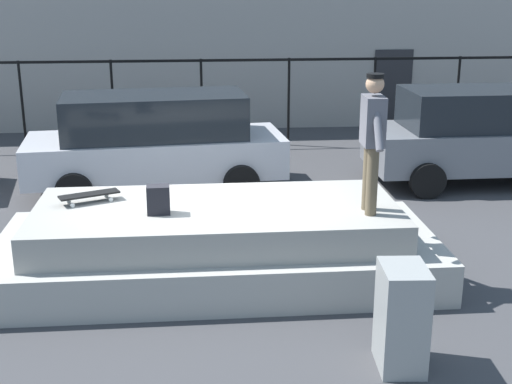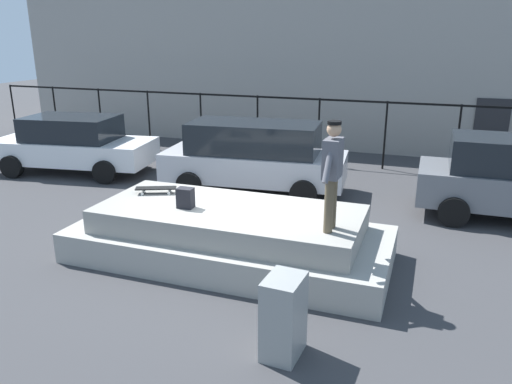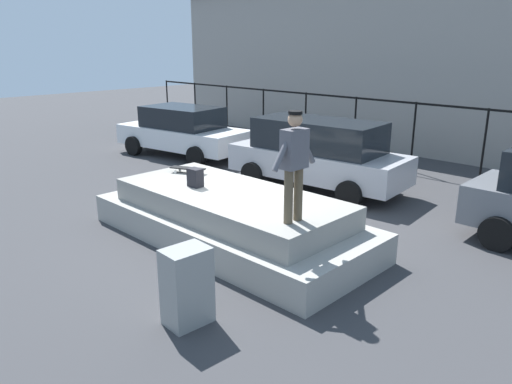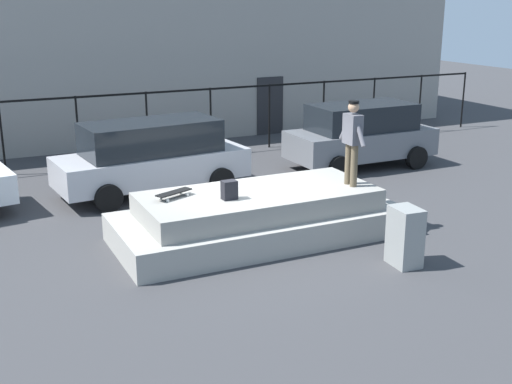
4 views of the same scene
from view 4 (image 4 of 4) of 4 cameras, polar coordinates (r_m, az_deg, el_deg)
ground_plane at (r=13.51m, az=-0.97°, el=-3.39°), size 60.00×60.00×0.00m
concrete_ledge at (r=12.99m, az=0.21°, el=-2.17°), size 5.67×2.48×0.96m
skateboarder at (r=13.17m, az=8.40°, el=4.76°), size 0.26×0.93×1.72m
skateboard at (r=12.48m, az=-7.17°, el=-0.06°), size 0.79×0.49×0.12m
backpack at (r=12.29m, az=-2.34°, el=0.18°), size 0.29×0.21×0.36m
car_silver_hatchback_mid at (r=16.08m, az=-9.08°, el=3.15°), size 4.75×2.31×1.78m
car_grey_hatchback_far at (r=18.67m, az=9.15°, el=5.01°), size 4.17×2.02×1.79m
utility_box at (r=11.93m, az=12.86°, el=-3.82°), size 0.48×0.63×1.07m
fence_row at (r=19.41m, az=-9.51°, el=6.74°), size 24.06×0.06×2.03m
warehouse_building at (r=24.73m, az=-13.52°, el=12.31°), size 25.48×7.92×5.94m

